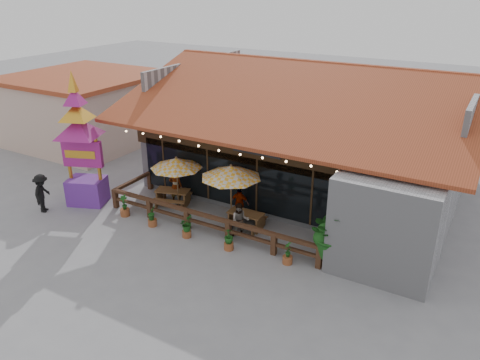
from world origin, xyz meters
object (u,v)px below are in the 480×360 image
Objects in this scene: picnic_table_left at (173,195)px; pedestrian at (42,193)px; tropical_plant at (331,235)px; umbrella_right at (231,172)px; thai_sign_tower at (79,131)px; picnic_table_right at (246,218)px; umbrella_left at (176,163)px.

picnic_table_left is 1.04× the size of pedestrian.
umbrella_right is at bearing 168.05° from tropical_plant.
umbrella_right is 4.96m from tropical_plant.
pedestrian is (-7.84, -3.21, -1.47)m from umbrella_right.
umbrella_right is 1.35× the size of tropical_plant.
tropical_plant reaches higher than pedestrian.
tropical_plant is at bearing 2.97° from thai_sign_tower.
pedestrian is (-1.05, -1.61, -2.59)m from thai_sign_tower.
picnic_table_left is 8.12m from tropical_plant.
pedestrian reaches higher than picnic_table_right.
umbrella_right is 2.02m from picnic_table_right.
tropical_plant is (4.00, -0.96, 0.78)m from picnic_table_right.
umbrella_left is 1.49× the size of picnic_table_left.
pedestrian is (-4.58, -3.42, 0.39)m from picnic_table_left.
picnic_table_right is at bearing 11.68° from thai_sign_tower.
pedestrian is at bearing -123.01° from thai_sign_tower.
umbrella_left is 1.55× the size of pedestrian.
umbrella_left is at bearing 178.01° from umbrella_right.
umbrella_left is 2.87m from umbrella_right.
pedestrian is at bearing -157.72° from umbrella_right.
umbrella_left is 0.93× the size of umbrella_right.
umbrella_right is 3.77m from picnic_table_left.
pedestrian is (-8.57, -3.17, 0.41)m from picnic_table_right.
umbrella_right is at bearing -96.36° from pedestrian.
thai_sign_tower is at bearing -152.86° from picnic_table_left.
thai_sign_tower is at bearing -156.63° from umbrella_left.
thai_sign_tower is (-6.79, -1.60, 1.12)m from umbrella_right.
umbrella_right is at bearing -1.99° from umbrella_left.
umbrella_right is 1.97× the size of picnic_table_right.
picnic_table_left is 0.83× the size of tropical_plant.
umbrella_right is 7.07m from thai_sign_tower.
umbrella_left reaches higher than picnic_table_left.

